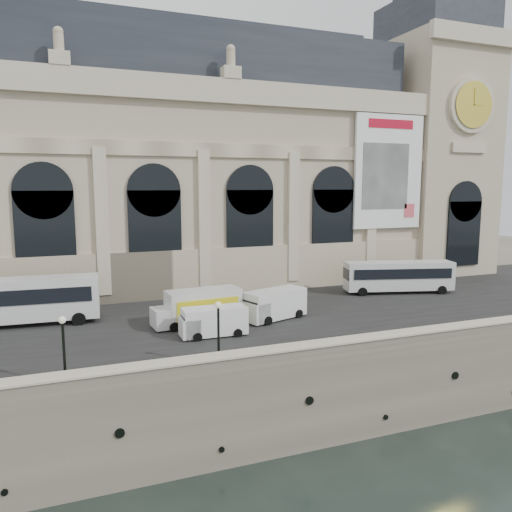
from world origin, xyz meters
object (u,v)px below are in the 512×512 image
at_px(bus_left, 14,300).
at_px(box_truck, 199,307).
at_px(lamp_left, 64,352).
at_px(van_b, 211,322).
at_px(van_c, 272,305).
at_px(bus_right, 399,276).
at_px(lamp_right, 219,334).

height_order(bus_left, box_truck, bus_left).
relative_size(box_truck, lamp_left, 1.79).
bearing_deg(van_b, bus_left, 149.16).
bearing_deg(van_c, bus_left, 164.11).
distance_m(bus_left, bus_right, 37.26).
relative_size(bus_right, lamp_left, 2.81).
bearing_deg(lamp_left, van_c, 28.34).
relative_size(bus_left, bus_right, 1.15).
bearing_deg(lamp_left, van_b, 31.19).
bearing_deg(box_truck, bus_right, 10.49).
xyz_separation_m(bus_left, box_truck, (14.19, -5.04, -0.72)).
height_order(van_b, lamp_left, lamp_left).
height_order(bus_left, van_b, bus_left).
relative_size(van_c, lamp_right, 1.46).
height_order(bus_right, box_truck, bus_right).
distance_m(bus_right, van_c, 17.56).
xyz_separation_m(van_b, van_c, (6.22, 2.67, 0.16)).
bearing_deg(bus_left, lamp_left, -75.61).
distance_m(van_c, lamp_left, 18.93).
bearing_deg(lamp_left, bus_left, 104.39).
xyz_separation_m(lamp_left, lamp_right, (9.17, 0.01, 0.03)).
bearing_deg(bus_right, lamp_right, -149.99).
bearing_deg(van_b, lamp_left, -148.81).
relative_size(lamp_left, lamp_right, 0.99).
bearing_deg(box_truck, lamp_left, -136.79).
height_order(box_truck, lamp_left, lamp_left).
height_order(box_truck, lamp_right, lamp_right).
distance_m(van_b, van_c, 6.77).
relative_size(bus_left, lamp_right, 3.18).
xyz_separation_m(van_c, lamp_left, (-16.64, -8.98, 0.76)).
distance_m(bus_right, lamp_left, 36.27).
height_order(bus_right, van_c, bus_right).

